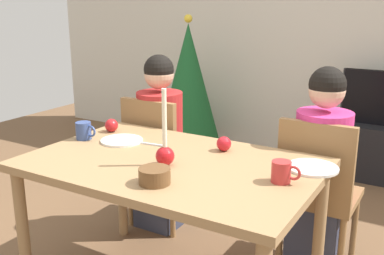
{
  "coord_description": "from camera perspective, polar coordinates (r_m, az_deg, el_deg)",
  "views": [
    {
      "loc": [
        1.14,
        -1.73,
        1.49
      ],
      "look_at": [
        0.0,
        0.2,
        0.87
      ],
      "focal_mm": 42.56,
      "sensor_mm": 36.0,
      "label": 1
    }
  ],
  "objects": [
    {
      "name": "candle_centerpiece",
      "position": [
        2.13,
        -3.42,
        -2.86
      ],
      "size": [
        0.09,
        0.09,
        0.37
      ],
      "color": "red",
      "rests_on": "dining_table"
    },
    {
      "name": "dining_table",
      "position": [
        2.23,
        -2.62,
        -6.22
      ],
      "size": [
        1.4,
        0.9,
        0.75
      ],
      "color": "#99754C",
      "rests_on": "ground"
    },
    {
      "name": "bowl_walnuts",
      "position": [
        1.93,
        -4.72,
        -6.06
      ],
      "size": [
        0.14,
        0.14,
        0.07
      ],
      "primitive_type": "cylinder",
      "color": "brown",
      "rests_on": "dining_table"
    },
    {
      "name": "christmas_tree",
      "position": [
        4.47,
        -0.46,
        5.54
      ],
      "size": [
        0.62,
        0.62,
        1.38
      ],
      "color": "brown",
      "rests_on": "ground"
    },
    {
      "name": "person_right_child",
      "position": [
        2.61,
        15.77,
        -5.81
      ],
      "size": [
        0.3,
        0.3,
        1.17
      ],
      "color": "#33384C",
      "rests_on": "ground"
    },
    {
      "name": "chair_right",
      "position": [
        2.6,
        15.48,
        -7.22
      ],
      "size": [
        0.4,
        0.4,
        0.9
      ],
      "color": "olive",
      "rests_on": "ground"
    },
    {
      "name": "fork_left",
      "position": [
        2.46,
        -5.33,
        -2.06
      ],
      "size": [
        0.18,
        0.03,
        0.01
      ],
      "primitive_type": "cube",
      "rotation": [
        0.0,
        0.0,
        0.1
      ],
      "color": "silver",
      "rests_on": "dining_table"
    },
    {
      "name": "tv_stand",
      "position": [
        4.25,
        22.92,
        -2.91
      ],
      "size": [
        0.64,
        0.4,
        0.48
      ],
      "primitive_type": "cube",
      "color": "black",
      "rests_on": "ground"
    },
    {
      "name": "apple_by_left_plate",
      "position": [
        2.72,
        -10.07,
        0.27
      ],
      "size": [
        0.08,
        0.08,
        0.08
      ],
      "primitive_type": "sphere",
      "color": "#B4191D",
      "rests_on": "dining_table"
    },
    {
      "name": "person_left_child",
      "position": [
        3.03,
        -3.99,
        -2.26
      ],
      "size": [
        0.3,
        0.3,
        1.17
      ],
      "color": "#33384C",
      "rests_on": "ground"
    },
    {
      "name": "plate_right",
      "position": [
        2.17,
        14.86,
        -4.89
      ],
      "size": [
        0.24,
        0.24,
        0.01
      ],
      "primitive_type": "cylinder",
      "color": "white",
      "rests_on": "dining_table"
    },
    {
      "name": "apple_near_candle",
      "position": [
        2.34,
        4.01,
        -2.05
      ],
      "size": [
        0.08,
        0.08,
        0.08
      ],
      "primitive_type": "sphere",
      "color": "red",
      "rests_on": "dining_table"
    },
    {
      "name": "chair_left",
      "position": [
        3.03,
        -4.32,
        -3.46
      ],
      "size": [
        0.4,
        0.4,
        0.9
      ],
      "color": "olive",
      "rests_on": "ground"
    },
    {
      "name": "mug_right",
      "position": [
        1.97,
        11.21,
        -5.47
      ],
      "size": [
        0.13,
        0.08,
        0.09
      ],
      "color": "#B72D2D",
      "rests_on": "dining_table"
    },
    {
      "name": "mug_left",
      "position": [
        2.6,
        -13.38,
        -0.39
      ],
      "size": [
        0.13,
        0.09,
        0.1
      ],
      "color": "#33477F",
      "rests_on": "dining_table"
    },
    {
      "name": "back_wall",
      "position": [
        4.49,
        16.16,
        12.46
      ],
      "size": [
        6.4,
        0.1,
        2.6
      ],
      "primitive_type": "cube",
      "color": "beige",
      "rests_on": "ground"
    },
    {
      "name": "plate_left",
      "position": [
        2.53,
        -8.79,
        -1.62
      ],
      "size": [
        0.23,
        0.23,
        0.01
      ],
      "primitive_type": "cylinder",
      "color": "white",
      "rests_on": "dining_table"
    }
  ]
}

